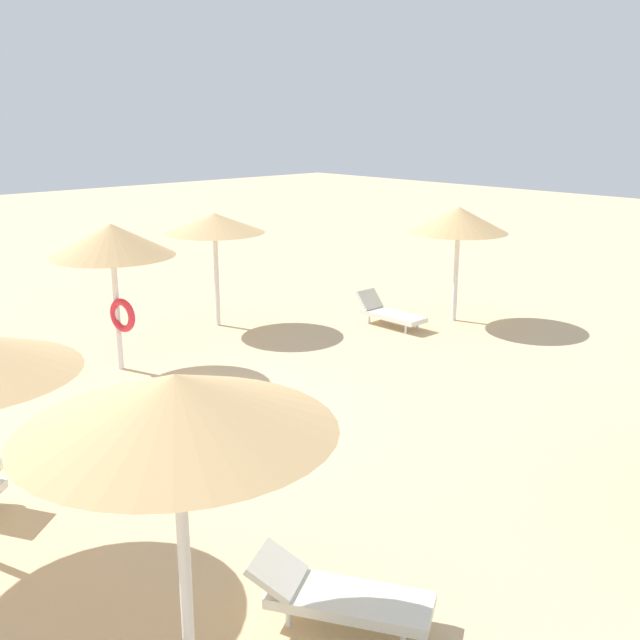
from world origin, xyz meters
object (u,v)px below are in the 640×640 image
(parasol_2, at_px, (459,220))
(parasol_4, at_px, (176,404))
(parasol_5, at_px, (112,242))
(lounger_2, at_px, (389,313))
(lounger_4, at_px, (337,595))
(parasol_6, at_px, (215,224))

(parasol_2, bearing_deg, parasol_4, -63.69)
(parasol_2, relative_size, parasol_5, 0.96)
(parasol_2, height_order, parasol_4, parasol_4)
(parasol_5, height_order, lounger_2, parasol_5)
(parasol_5, height_order, lounger_4, parasol_5)
(parasol_2, distance_m, parasol_5, 8.48)
(lounger_2, bearing_deg, parasol_4, -57.01)
(parasol_4, bearing_deg, lounger_2, 122.99)
(parasol_2, xyz_separation_m, lounger_2, (-0.80, -1.60, -2.26))
(parasol_2, xyz_separation_m, parasol_6, (-3.76, -4.70, -0.02))
(parasol_4, relative_size, parasol_5, 0.97)
(parasol_6, xyz_separation_m, lounger_2, (2.95, 3.10, -2.23))
(parasol_5, xyz_separation_m, parasol_6, (-1.36, 3.43, -0.11))
(parasol_4, xyz_separation_m, lounger_2, (-6.69, 10.31, -2.35))
(parasol_4, distance_m, parasol_6, 12.04)
(parasol_2, distance_m, lounger_2, 2.88)
(lounger_4, bearing_deg, parasol_4, -110.54)
(parasol_6, bearing_deg, parasol_2, 51.39)
(parasol_4, bearing_deg, lounger_4, 69.46)
(parasol_6, bearing_deg, lounger_4, -29.42)
(parasol_6, bearing_deg, lounger_2, 46.40)
(lounger_2, distance_m, lounger_4, 11.44)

